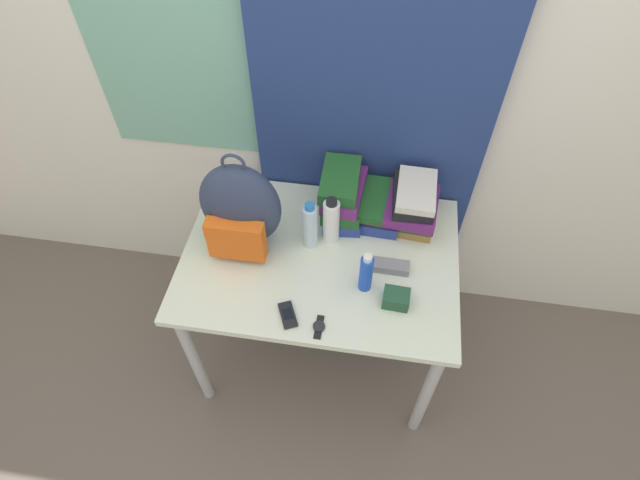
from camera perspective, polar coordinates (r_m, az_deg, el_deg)
ground_plane at (r=2.52m, az=-1.44°, el=-19.88°), size 12.00×12.00×0.00m
wall_back at (r=2.04m, az=2.02°, el=17.16°), size 6.00×0.06×2.50m
curtain_blue at (r=1.98m, az=6.05°, el=15.86°), size 0.94×0.04×2.50m
desk at (r=2.09m, az=-0.00°, el=-3.49°), size 1.11×0.79×0.78m
backpack at (r=1.94m, az=-9.11°, el=3.53°), size 0.32×0.22×0.46m
book_stack_left at (r=2.08m, az=2.60°, el=5.08°), size 0.18×0.29×0.22m
book_stack_center at (r=2.11m, az=6.71°, el=3.71°), size 0.19×0.26×0.12m
book_stack_right at (r=2.09m, az=10.43°, el=3.95°), size 0.24×0.28×0.20m
water_bottle at (r=1.97m, az=-1.15°, el=1.63°), size 0.06×0.06×0.23m
sports_bottle at (r=1.99m, az=1.28°, el=2.17°), size 0.07×0.07×0.23m
sunscreen_bottle at (r=1.86m, az=5.28°, el=-3.77°), size 0.05×0.05×0.19m
cell_phone at (r=1.85m, az=-3.71°, el=-8.54°), size 0.09×0.12×0.02m
sunglasses_case at (r=1.98m, az=8.00°, el=-3.00°), size 0.15×0.06×0.04m
camera_pouch at (r=1.88m, az=8.69°, el=-6.62°), size 0.10×0.08×0.06m
wristwatch at (r=1.83m, az=-0.12°, el=-9.88°), size 0.04×0.10×0.01m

